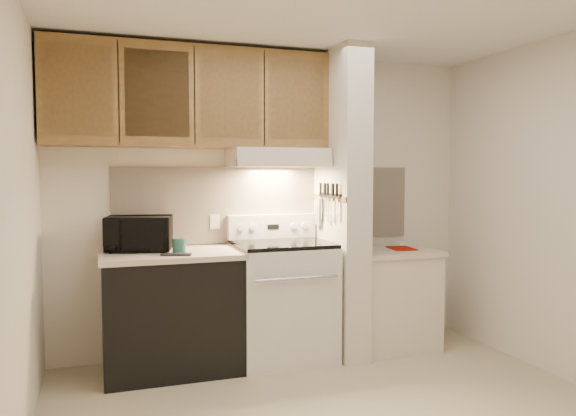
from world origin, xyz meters
name	(u,v)px	position (x,y,z in m)	size (l,w,h in m)	color
ceiling	(344,3)	(0.00, 0.00, 2.50)	(3.60, 3.60, 0.00)	white
wall_back	(270,202)	(0.00, 1.50, 1.25)	(3.60, 0.02, 2.50)	silver
wall_left	(12,224)	(-1.80, 0.00, 1.25)	(0.02, 3.00, 2.50)	silver
wall_right	(576,209)	(1.80, 0.00, 1.25)	(0.02, 3.00, 2.50)	silver
backsplash	(270,204)	(0.00, 1.49, 1.24)	(2.60, 0.02, 0.63)	beige
range_body	(282,302)	(0.00, 1.16, 0.46)	(0.76, 0.65, 0.92)	silver
oven_window	(296,306)	(0.00, 0.84, 0.50)	(0.50, 0.01, 0.30)	black
oven_handle	(297,278)	(0.00, 0.80, 0.72)	(0.02, 0.02, 0.65)	silver
cooktop	(282,244)	(0.00, 1.16, 0.94)	(0.74, 0.64, 0.03)	black
range_backguard	(272,226)	(0.00, 1.44, 1.05)	(0.76, 0.08, 0.20)	silver
range_display	(273,227)	(0.00, 1.40, 1.05)	(0.10, 0.01, 0.04)	black
range_knob_left_outer	(241,228)	(-0.28, 1.40, 1.05)	(0.05, 0.05, 0.02)	silver
range_knob_left_inner	(253,227)	(-0.18, 1.40, 1.05)	(0.05, 0.05, 0.02)	silver
range_knob_right_inner	(294,226)	(0.18, 1.40, 1.05)	(0.05, 0.05, 0.02)	silver
range_knob_right_outer	(305,226)	(0.28, 1.40, 1.05)	(0.05, 0.05, 0.02)	silver
dishwasher_front	(172,314)	(-0.88, 1.17, 0.43)	(1.00, 0.63, 0.87)	black
left_countertop	(171,255)	(-0.88, 1.17, 0.89)	(1.04, 0.67, 0.04)	beige
spoon_rest	(176,255)	(-0.87, 0.97, 0.92)	(0.21, 0.07, 0.01)	black
teal_jar	(179,246)	(-0.83, 1.06, 0.97)	(0.10, 0.10, 0.11)	#255C54
outlet	(215,222)	(-0.48, 1.48, 1.10)	(0.08, 0.01, 0.12)	beige
microwave	(139,233)	(-1.10, 1.31, 1.04)	(0.48, 0.32, 0.26)	black
partition_pillar	(341,203)	(0.51, 1.15, 1.25)	(0.22, 0.70, 2.50)	beige
pillar_trim	(328,198)	(0.39, 1.15, 1.30)	(0.01, 0.70, 0.04)	olive
knife_strip	(330,195)	(0.39, 1.10, 1.32)	(0.02, 0.42, 0.04)	black
knife_blade_a	(337,209)	(0.38, 0.93, 1.22)	(0.01, 0.04, 0.16)	silver
knife_handle_a	(337,190)	(0.38, 0.93, 1.37)	(0.02, 0.02, 0.10)	black
knife_blade_b	(332,210)	(0.38, 1.03, 1.21)	(0.01, 0.04, 0.18)	silver
knife_handle_b	(333,190)	(0.38, 1.01, 1.37)	(0.02, 0.02, 0.10)	black
knife_blade_c	(328,210)	(0.38, 1.11, 1.20)	(0.01, 0.04, 0.20)	silver
knife_handle_c	(328,189)	(0.38, 1.11, 1.37)	(0.02, 0.02, 0.10)	black
knife_blade_d	(325,207)	(0.38, 1.17, 1.22)	(0.01, 0.04, 0.16)	silver
knife_handle_d	(325,189)	(0.38, 1.17, 1.37)	(0.02, 0.02, 0.10)	black
knife_blade_e	(321,208)	(0.38, 1.26, 1.21)	(0.01, 0.04, 0.18)	silver
knife_handle_e	(321,189)	(0.38, 1.27, 1.37)	(0.02, 0.02, 0.10)	black
oven_mitt	(319,212)	(0.38, 1.32, 1.17)	(0.03, 0.09, 0.22)	slate
right_cab_base	(389,300)	(0.97, 1.15, 0.40)	(0.70, 0.60, 0.81)	beige
right_countertop	(390,251)	(0.97, 1.15, 0.83)	(0.74, 0.64, 0.04)	beige
red_folder	(401,248)	(1.07, 1.13, 0.85)	(0.19, 0.26, 0.01)	#950F00
white_box	(402,243)	(1.19, 1.33, 0.87)	(0.13, 0.09, 0.04)	white
range_hood	(277,158)	(0.00, 1.28, 1.62)	(0.78, 0.44, 0.15)	beige
hood_lip	(286,163)	(0.00, 1.07, 1.58)	(0.78, 0.04, 0.06)	beige
upper_cabinets	(191,98)	(-0.69, 1.32, 2.08)	(2.18, 0.33, 0.77)	olive
cab_door_a	(78,90)	(-1.51, 1.17, 2.08)	(0.46, 0.01, 0.63)	olive
cab_gap_a	(119,92)	(-1.23, 1.16, 2.08)	(0.01, 0.01, 0.73)	black
cab_door_b	(157,93)	(-0.96, 1.17, 2.08)	(0.46, 0.01, 0.63)	olive
cab_gap_b	(194,95)	(-0.69, 1.16, 2.08)	(0.01, 0.01, 0.73)	black
cab_door_c	(230,97)	(-0.42, 1.17, 2.08)	(0.46, 0.01, 0.63)	olive
cab_gap_c	(264,98)	(-0.14, 1.16, 2.08)	(0.01, 0.01, 0.73)	black
cab_door_d	(297,100)	(0.13, 1.17, 2.08)	(0.46, 0.01, 0.63)	olive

